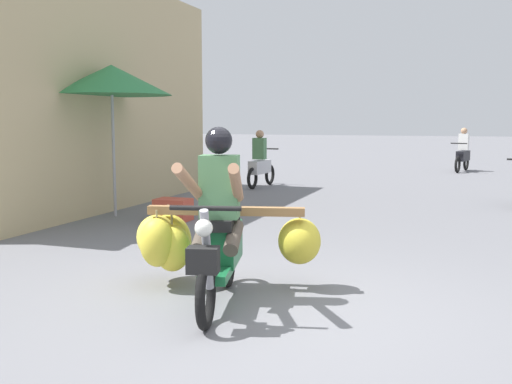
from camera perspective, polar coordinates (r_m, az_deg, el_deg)
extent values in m
plane|color=slate|center=(5.05, 2.04, -11.91)|extent=(120.00, 120.00, 0.00)
torus|color=black|center=(4.67, -4.90, -9.90)|extent=(0.21, 0.56, 0.56)
torus|color=black|center=(5.81, -2.72, -6.50)|extent=(0.21, 0.56, 0.56)
cube|color=#196638|center=(5.13, -3.87, -7.87)|extent=(0.37, 0.60, 0.08)
cube|color=#196638|center=(5.47, -3.19, -4.98)|extent=(0.42, 0.69, 0.36)
cube|color=black|center=(5.36, -3.34, -2.85)|extent=(0.40, 0.64, 0.10)
cylinder|color=gray|center=(4.64, -4.81, -5.66)|extent=(0.14, 0.29, 0.69)
cylinder|color=black|center=(4.54, -4.94, -1.58)|extent=(0.55, 0.17, 0.04)
sphere|color=silver|center=(4.48, -5.11, -3.50)|extent=(0.14, 0.14, 0.14)
cube|color=black|center=(4.50, -5.18, -6.60)|extent=(0.27, 0.21, 0.20)
cube|color=#196638|center=(4.59, -4.94, -6.31)|extent=(0.16, 0.30, 0.04)
cube|color=olive|center=(5.57, -2.97, -1.85)|extent=(1.48, 0.45, 0.08)
cube|color=olive|center=(5.75, -2.70, -1.87)|extent=(1.33, 0.40, 0.06)
ellipsoid|color=gold|center=(6.03, -8.50, -4.74)|extent=(0.61, 0.60, 0.55)
cylinder|color=#998459|center=(5.97, -8.55, -1.84)|extent=(0.02, 0.02, 0.13)
ellipsoid|color=yellow|center=(5.76, -8.16, -5.40)|extent=(0.38, 0.35, 0.46)
cylinder|color=#998459|center=(5.71, -8.21, -2.53)|extent=(0.02, 0.02, 0.18)
ellipsoid|color=yellow|center=(5.86, -9.61, -4.36)|extent=(0.42, 0.38, 0.44)
cylinder|color=#998459|center=(5.82, -9.65, -1.99)|extent=(0.02, 0.02, 0.11)
ellipsoid|color=yellow|center=(5.68, -9.59, -4.87)|extent=(0.42, 0.40, 0.47)
cylinder|color=#998459|center=(5.63, -9.65, -2.28)|extent=(0.02, 0.02, 0.11)
ellipsoid|color=gold|center=(5.66, 4.25, -4.79)|extent=(0.49, 0.46, 0.45)
cylinder|color=#998459|center=(5.61, 4.27, -2.28)|extent=(0.02, 0.02, 0.12)
cube|color=#4C7F51|center=(5.19, -3.57, 0.51)|extent=(0.38, 0.29, 0.56)
sphere|color=black|center=(5.14, -3.64, 5.03)|extent=(0.24, 0.24, 0.24)
cylinder|color=#9E7051|center=(4.82, -1.94, 0.80)|extent=(0.31, 0.71, 0.39)
cylinder|color=#9E7051|center=(4.89, -6.48, 0.84)|extent=(0.21, 0.72, 0.39)
cylinder|color=#4C4238|center=(5.12, -2.20, -4.44)|extent=(0.23, 0.46, 0.27)
cylinder|color=#4C4238|center=(5.17, -5.29, -4.37)|extent=(0.23, 0.46, 0.27)
torus|color=black|center=(19.38, 19.02, 2.54)|extent=(0.20, 0.52, 0.52)
torus|color=black|center=(20.44, 19.76, 2.72)|extent=(0.20, 0.52, 0.52)
cube|color=black|center=(19.99, 19.50, 3.33)|extent=(0.44, 0.93, 0.32)
cylinder|color=black|center=(19.39, 19.14, 4.49)|extent=(0.49, 0.15, 0.04)
cube|color=silver|center=(19.99, 19.56, 4.62)|extent=(0.34, 0.26, 0.52)
sphere|color=tan|center=(19.96, 19.59, 5.63)|extent=(0.20, 0.20, 0.20)
torus|color=black|center=(14.97, 1.35, 1.72)|extent=(0.12, 0.52, 0.52)
torus|color=black|center=(13.96, -0.36, 1.34)|extent=(0.12, 0.52, 0.52)
cube|color=silver|center=(14.35, 0.37, 2.45)|extent=(0.30, 0.91, 0.32)
cylinder|color=black|center=(14.88, 1.28, 4.23)|extent=(0.50, 0.07, 0.04)
cube|color=#4C7F51|center=(14.30, 0.34, 4.25)|extent=(0.31, 0.22, 0.52)
sphere|color=tan|center=(14.31, 0.37, 5.65)|extent=(0.20, 0.20, 0.20)
cube|color=tan|center=(12.12, -19.58, 8.82)|extent=(3.34, 6.95, 4.21)
cylinder|color=#99999E|center=(10.21, -13.68, 3.66)|extent=(0.05, 0.05, 2.15)
cone|color=#2D8447|center=(10.22, -13.88, 10.54)|extent=(2.00, 2.00, 0.50)
cube|color=#CC4C38|center=(9.70, -8.06, -1.71)|extent=(0.56, 0.40, 0.36)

